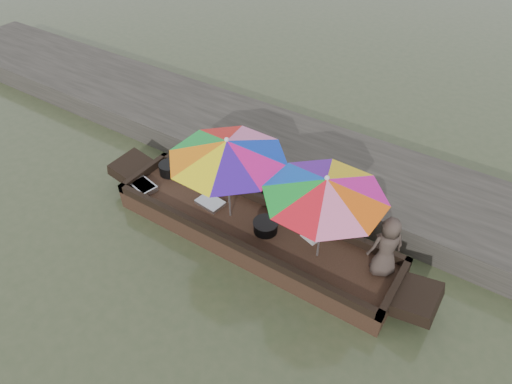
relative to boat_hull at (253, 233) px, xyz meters
The scene contains 11 objects.
water 0.17m from the boat_hull, ahead, with size 80.00×80.00×0.00m, color #3C472B.
dock 2.20m from the boat_hull, 90.00° to the left, with size 22.00×2.20×0.50m, color #2D2B26.
boat_hull is the anchor object (origin of this frame).
cooking_pot 2.10m from the boat_hull, behind, with size 0.39×0.39×0.21m, color black.
tray_crayfish 2.18m from the boat_hull, behind, with size 0.46×0.32×0.09m, color silver.
tray_scallop 0.93m from the boat_hull, behind, with size 0.46×0.32×0.06m, color silver.
charcoal_grill 0.36m from the boat_hull, ahead, with size 0.39×0.39×0.18m, color black.
supply_bag 1.02m from the boat_hull, 16.99° to the left, with size 0.28×0.22×0.26m, color silver.
vendor 2.23m from the boat_hull, ahead, with size 0.51×0.33×1.04m, color #43362F.
umbrella_bow 1.05m from the boat_hull, behind, with size 1.87×1.87×1.55m, color #E51483, non-canonical shape.
umbrella_stern 1.52m from the boat_hull, ahead, with size 1.76×1.76×1.55m, color #E51498, non-canonical shape.
Camera 1 is at (2.96, -4.42, 5.61)m, focal length 32.00 mm.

